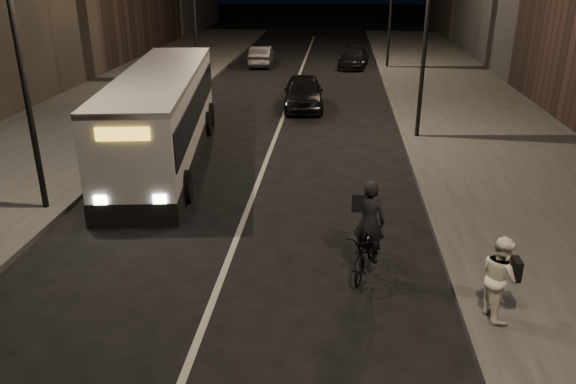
% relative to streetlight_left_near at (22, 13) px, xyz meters
% --- Properties ---
extents(ground, '(180.00, 180.00, 0.00)m').
position_rel_streetlight_left_near_xyz_m(ground, '(5.33, -4.00, -5.36)').
color(ground, black).
rests_on(ground, ground).
extents(sidewalk_right, '(7.00, 70.00, 0.16)m').
position_rel_streetlight_left_near_xyz_m(sidewalk_right, '(13.83, 10.00, -5.28)').
color(sidewalk_right, '#343432').
rests_on(sidewalk_right, ground).
extents(sidewalk_left, '(7.00, 70.00, 0.16)m').
position_rel_streetlight_left_near_xyz_m(sidewalk_left, '(-3.17, 10.00, -5.28)').
color(sidewalk_left, '#343432').
rests_on(sidewalk_left, ground).
extents(streetlight_left_near, '(1.20, 0.44, 8.12)m').
position_rel_streetlight_left_near_xyz_m(streetlight_left_near, '(0.00, 0.00, 0.00)').
color(streetlight_left_near, black).
rests_on(streetlight_left_near, sidewalk_left).
extents(city_bus, '(3.92, 11.65, 3.09)m').
position_rel_streetlight_left_near_xyz_m(city_bus, '(1.73, 4.89, -3.68)').
color(city_bus, silver).
rests_on(city_bus, ground).
extents(cyclist_on_bicycle, '(1.16, 2.09, 2.29)m').
position_rel_streetlight_left_near_xyz_m(cyclist_on_bicycle, '(8.53, -2.56, -4.60)').
color(cyclist_on_bicycle, black).
rests_on(cyclist_on_bicycle, ground).
extents(pedestrian_woman, '(0.81, 0.95, 1.68)m').
position_rel_streetlight_left_near_xyz_m(pedestrian_woman, '(10.93, -4.24, -4.36)').
color(pedestrian_woman, white).
rests_on(pedestrian_woman, sidewalk_right).
extents(car_near, '(2.12, 4.63, 1.54)m').
position_rel_streetlight_left_near_xyz_m(car_near, '(6.13, 12.79, -4.59)').
color(car_near, black).
rests_on(car_near, ground).
extents(car_mid, '(1.57, 4.08, 1.33)m').
position_rel_streetlight_left_near_xyz_m(car_mid, '(2.54, 24.45, -4.70)').
color(car_mid, '#333336').
rests_on(car_mid, ground).
extents(car_far, '(2.32, 4.51, 1.25)m').
position_rel_streetlight_left_near_xyz_m(car_far, '(8.76, 24.53, -4.74)').
color(car_far, black).
rests_on(car_far, ground).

